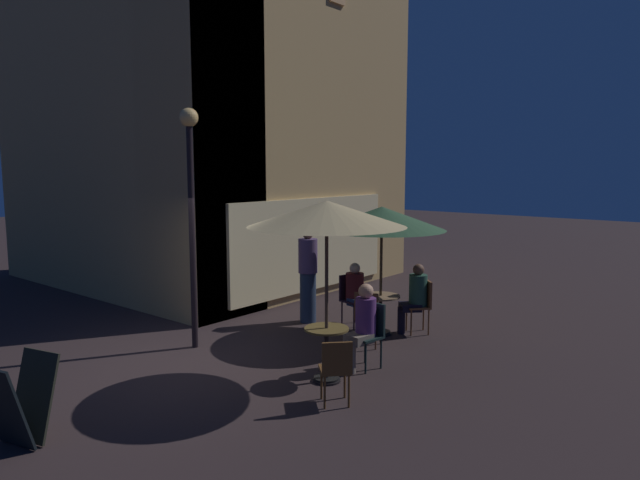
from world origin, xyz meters
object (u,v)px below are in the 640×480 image
Objects in this scene: cafe_table_1 at (381,307)px; cafe_chair_0 at (336,366)px; cafe_chair_2 at (351,295)px; patio_umbrella_0 at (327,215)px; cafe_chair_1 at (370,329)px; patron_standing_3 at (308,276)px; patron_seated_2 at (415,294)px; cafe_chair_3 at (368,314)px; patio_umbrella_1 at (382,219)px; cafe_table_0 at (326,346)px; cafe_chair_4 at (423,301)px; patron_seated_0 at (363,322)px; menu_sandwich_board at (19,401)px; patron_seated_1 at (357,291)px; street_lamp_near_corner at (191,187)px.

cafe_chair_0 reaches higher than cafe_table_1.
cafe_chair_0 is at bearing -44.93° from cafe_chair_2.
cafe_chair_2 is at bearing 29.60° from patio_umbrella_0.
cafe_chair_2 is (1.68, 1.59, -0.00)m from cafe_chair_1.
cafe_chair_1 is 1.01× the size of cafe_chair_2.
patron_seated_2 is at bearing -155.10° from patron_standing_3.
patron_standing_3 is at bearing 54.02° from cafe_chair_3.
patron_standing_3 is at bearing 97.27° from patio_umbrella_1.
cafe_table_0 is 2.96m from cafe_chair_4.
patron_standing_3 reaches higher than cafe_chair_1.
patron_seated_0 is (1.30, 0.51, 0.21)m from cafe_chair_0.
menu_sandwich_board is 5.99m from cafe_table_1.
cafe_chair_1 is 0.54× the size of patron_standing_3.
patio_umbrella_0 is 1.10× the size of patio_umbrella_1.
patron_seated_2 is at bearing -44.13° from cafe_table_1.
patio_umbrella_1 is at bearing 0.00° from cafe_chair_2.
cafe_chair_3 is at bearing 14.68° from patio_umbrella_0.
patron_standing_3 is at bearing -149.03° from patron_seated_1.
patio_umbrella_0 is at bearing 0.00° from cafe_table_0.
patron_seated_0 is 1.06× the size of patron_seated_1.
cafe_chair_2 reaches higher than cafe_chair_0.
cafe_table_1 is 0.79m from cafe_chair_2.
cafe_chair_4 reaches higher than cafe_chair_0.
patron_seated_0 is (-1.67, -0.80, -1.37)m from patio_umbrella_1.
patron_seated_0 is at bearing -167.38° from cafe_chair_3.
street_lamp_near_corner is 3.52m from patron_seated_0.
patron_seated_2 is (0.45, -0.44, -1.38)m from patio_umbrella_1.
cafe_chair_0 is 2.44m from cafe_chair_3.
street_lamp_near_corner is at bearing 94.43° from patio_umbrella_0.
cafe_table_1 is 1.73m from cafe_chair_1.
patio_umbrella_0 is at bearing -164.14° from patio_umbrella_1.
cafe_chair_0 is (-2.97, -1.30, -1.57)m from patio_umbrella_1.
patio_umbrella_0 reaches higher than cafe_chair_2.
patio_umbrella_1 is 1.52m from patron_seated_2.
patron_seated_1 is at bearing -25.61° from cafe_chair_4.
cafe_chair_0 is at bearing -156.38° from patio_umbrella_1.
cafe_table_0 is (3.55, -1.39, 0.03)m from menu_sandwich_board.
cafe_table_0 is 0.64× the size of patron_seated_1.
cafe_chair_0 is at bearing 27.43° from cafe_chair_1.
patio_umbrella_0 reaches higher than cafe_chair_1.
cafe_table_0 is at bearing -51.06° from patron_seated_1.
patio_umbrella_0 reaches higher than patio_umbrella_1.
cafe_table_0 is at bearing 0.00° from patron_seated_0.
cafe_chair_3 is at bearing -30.65° from cafe_chair_2.
street_lamp_near_corner is at bearing 5.72° from patron_seated_2.
patron_seated_1 is (3.10, 1.92, 0.17)m from cafe_chair_0.
menu_sandwich_board is 0.98× the size of cafe_chair_2.
cafe_table_1 is 0.66m from patron_seated_1.
menu_sandwich_board is 0.98× the size of cafe_chair_4.
cafe_chair_3 is 0.98× the size of cafe_chair_4.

